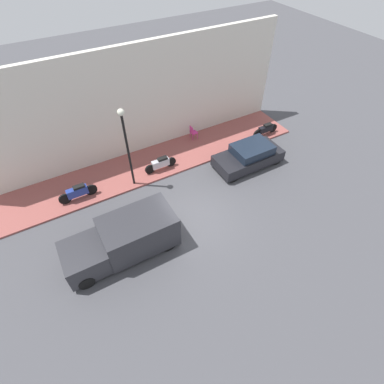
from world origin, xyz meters
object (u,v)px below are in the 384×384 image
at_px(scooter_silver, 161,163).
at_px(motorcycle_blue, 78,192).
at_px(delivery_van, 123,239).
at_px(parked_car, 249,156).
at_px(motorcycle_black, 266,129).
at_px(streetlamp, 126,138).
at_px(cafe_chair, 193,132).

bearing_deg(scooter_silver, motorcycle_blue, 90.02).
xyz_separation_m(delivery_van, motorcycle_blue, (4.16, 0.94, -0.35)).
relative_size(parked_car, motorcycle_blue, 2.02).
bearing_deg(motorcycle_blue, parked_car, -101.94).
xyz_separation_m(scooter_silver, motorcycle_black, (-0.20, -7.37, -0.02)).
relative_size(delivery_van, streetlamp, 1.07).
bearing_deg(cafe_chair, scooter_silver, 119.55).
height_order(delivery_van, motorcycle_black, delivery_van).
height_order(scooter_silver, motorcycle_black, scooter_silver).
distance_m(parked_car, scooter_silver, 5.08).
distance_m(delivery_van, cafe_chair, 8.99).
relative_size(scooter_silver, streetlamp, 0.42).
relative_size(motorcycle_blue, streetlamp, 0.43).
bearing_deg(cafe_chair, parked_car, -156.48).
xyz_separation_m(delivery_van, cafe_chair, (5.89, -6.78, -0.30)).
xyz_separation_m(motorcycle_blue, motorcycle_black, (-0.20, -12.03, -0.04)).
distance_m(scooter_silver, motorcycle_black, 7.37).
bearing_deg(scooter_silver, streetlamp, 100.05).
bearing_deg(motorcycle_black, streetlamp, 90.73).
distance_m(delivery_van, motorcycle_black, 11.78).
bearing_deg(streetlamp, motorcycle_black, -89.27).
bearing_deg(motorcycle_blue, delivery_van, -167.20).
height_order(parked_car, streetlamp, streetlamp).
xyz_separation_m(delivery_van, streetlamp, (3.84, -1.94, 2.15)).
height_order(parked_car, scooter_silver, parked_car).
distance_m(parked_car, streetlamp, 7.10).
bearing_deg(streetlamp, cafe_chair, -67.03).
bearing_deg(parked_car, scooter_silver, 67.10).
relative_size(parked_car, streetlamp, 0.88).
relative_size(scooter_silver, motorcycle_black, 1.02).
bearing_deg(cafe_chair, motorcycle_blue, 102.68).
distance_m(motorcycle_black, streetlamp, 9.50).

